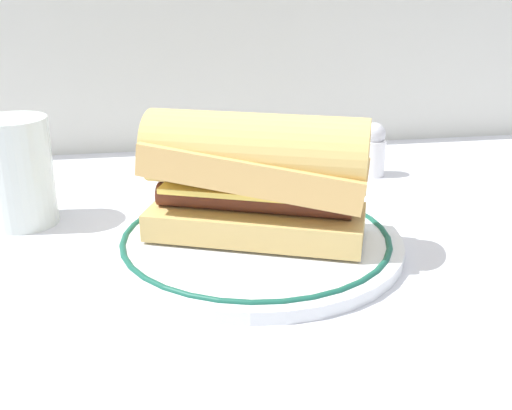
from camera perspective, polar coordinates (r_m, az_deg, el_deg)
name	(u,v)px	position (r m, az deg, el deg)	size (l,w,h in m)	color
ground_plane	(264,250)	(0.60, 0.78, -4.22)	(1.50, 1.50, 0.00)	silver
plate	(256,241)	(0.60, 0.00, -3.33)	(0.28, 0.28, 0.01)	white
sausage_sandwich	(256,174)	(0.57, 0.00, 2.90)	(0.22, 0.15, 0.12)	tan
drinking_glass	(19,178)	(0.69, -21.18, 2.35)	(0.07, 0.07, 0.11)	silver
salt_shaker	(373,150)	(0.82, 10.88, 5.06)	(0.03, 0.03, 0.07)	white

